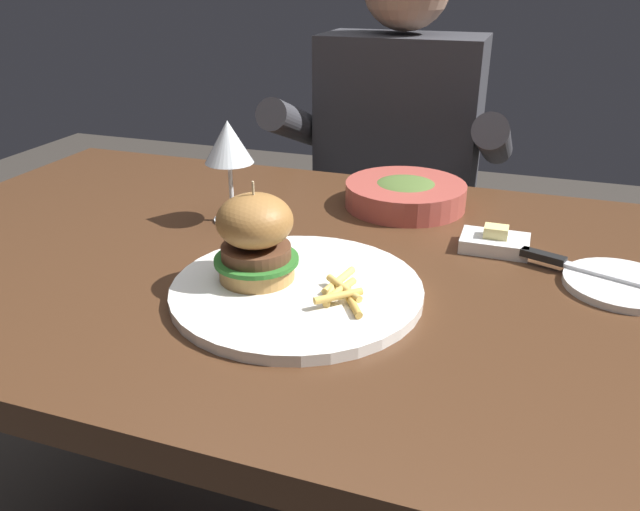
{
  "coord_description": "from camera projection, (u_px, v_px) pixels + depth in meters",
  "views": [
    {
      "loc": [
        0.2,
        -0.75,
        1.11
      ],
      "look_at": [
        -0.03,
        -0.08,
        0.78
      ],
      "focal_mm": 35.0,
      "sensor_mm": 36.0,
      "label": 1
    }
  ],
  "objects": [
    {
      "name": "dining_table",
      "position": [
        357.0,
        319.0,
        0.89
      ],
      "size": [
        1.49,
        0.79,
        0.74
      ],
      "color": "#472B19",
      "rests_on": "ground"
    },
    {
      "name": "main_plate",
      "position": [
        297.0,
        290.0,
        0.77
      ],
      "size": [
        0.31,
        0.31,
        0.01
      ],
      "primitive_type": "cylinder",
      "color": "white",
      "rests_on": "dining_table"
    },
    {
      "name": "burger_sandwich",
      "position": [
        255.0,
        237.0,
        0.77
      ],
      "size": [
        0.11,
        0.11,
        0.13
      ],
      "color": "#B78447",
      "rests_on": "main_plate"
    },
    {
      "name": "fries_pile",
      "position": [
        341.0,
        291.0,
        0.74
      ],
      "size": [
        0.06,
        0.11,
        0.02
      ],
      "color": "#EABC5B",
      "rests_on": "main_plate"
    },
    {
      "name": "wine_glass",
      "position": [
        228.0,
        145.0,
        0.95
      ],
      "size": [
        0.08,
        0.08,
        0.16
      ],
      "color": "silver",
      "rests_on": "dining_table"
    },
    {
      "name": "bread_plate",
      "position": [
        622.0,
        285.0,
        0.79
      ],
      "size": [
        0.14,
        0.14,
        0.01
      ],
      "primitive_type": "cylinder",
      "color": "white",
      "rests_on": "dining_table"
    },
    {
      "name": "table_knife",
      "position": [
        583.0,
        268.0,
        0.82
      ],
      "size": [
        0.2,
        0.08,
        0.01
      ],
      "color": "silver",
      "rests_on": "bread_plate"
    },
    {
      "name": "butter_dish",
      "position": [
        495.0,
        242.0,
        0.9
      ],
      "size": [
        0.1,
        0.07,
        0.04
      ],
      "color": "white",
      "rests_on": "dining_table"
    },
    {
      "name": "soup_bowl",
      "position": [
        405.0,
        194.0,
        1.06
      ],
      "size": [
        0.2,
        0.2,
        0.05
      ],
      "color": "#B24C42",
      "rests_on": "dining_table"
    },
    {
      "name": "diner_person",
      "position": [
        395.0,
        213.0,
        1.53
      ],
      "size": [
        0.51,
        0.36,
        1.18
      ],
      "color": "#282833",
      "rests_on": "ground"
    }
  ]
}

